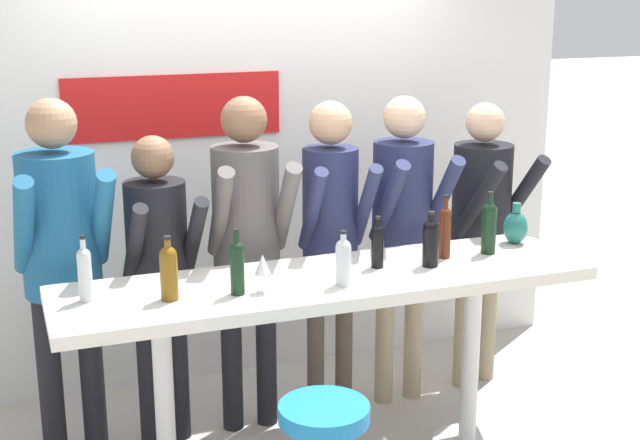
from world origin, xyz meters
name	(u,v)px	position (x,y,z in m)	size (l,w,h in m)	color
back_wall	(246,175)	(0.00, 1.37, 1.24)	(4.16, 0.12, 2.48)	silver
tasting_table	(327,305)	(0.00, 0.00, 0.89)	(2.56, 0.66, 1.03)	silver
person_far_left	(61,242)	(-1.15, 0.61, 1.15)	(0.47, 0.59, 1.85)	black
person_left	(158,256)	(-0.69, 0.59, 1.03)	(0.40, 0.52, 1.65)	black
person_center_left	(247,227)	(-0.22, 0.60, 1.14)	(0.43, 0.56, 1.82)	black
person_center	(331,221)	(0.25, 0.60, 1.13)	(0.39, 0.53, 1.77)	#473D33
person_center_right	(403,215)	(0.68, 0.61, 1.12)	(0.40, 0.53, 1.78)	gray
person_right	(482,213)	(1.21, 0.65, 1.07)	(0.48, 0.59, 1.71)	gray
wine_bottle_0	(489,225)	(0.90, 0.06, 1.18)	(0.07, 0.07, 0.32)	black
wine_bottle_1	(85,272)	(-1.10, 0.05, 1.17)	(0.06, 0.06, 0.30)	#B7BCC1
wine_bottle_2	(237,265)	(-0.46, -0.09, 1.17)	(0.06, 0.06, 0.30)	black
wine_bottle_3	(431,241)	(0.53, -0.03, 1.16)	(0.08, 0.08, 0.27)	black
wine_bottle_4	(343,260)	(0.02, -0.14, 1.15)	(0.07, 0.07, 0.26)	#B7BCC1
wine_bottle_5	(378,244)	(0.28, 0.05, 1.15)	(0.06, 0.06, 0.26)	black
wine_bottle_6	(169,270)	(-0.76, -0.06, 1.17)	(0.08, 0.08, 0.29)	brown
wine_bottle_7	(445,230)	(0.65, 0.07, 1.18)	(0.06, 0.06, 0.32)	#4C1E0F
wine_glass_0	(263,266)	(-0.35, -0.11, 1.16)	(0.07, 0.07, 0.18)	silver
decorative_vase	(516,227)	(1.13, 0.16, 1.12)	(0.13, 0.13, 0.22)	#1E665B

